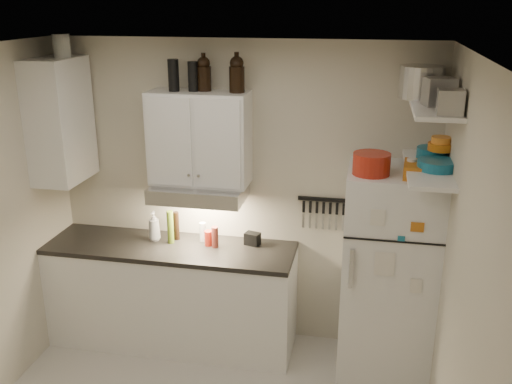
# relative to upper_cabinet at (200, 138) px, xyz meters

# --- Properties ---
(ceiling) EXTENTS (3.20, 3.00, 0.02)m
(ceiling) POSITION_rel_upper_cabinet_xyz_m (0.30, -1.33, 0.78)
(ceiling) COLOR silver
(ceiling) RESTS_ON ground
(back_wall) EXTENTS (3.20, 0.02, 2.60)m
(back_wall) POSITION_rel_upper_cabinet_xyz_m (0.30, 0.18, -0.53)
(back_wall) COLOR beige
(back_wall) RESTS_ON ground
(right_wall) EXTENTS (0.02, 3.00, 2.60)m
(right_wall) POSITION_rel_upper_cabinet_xyz_m (1.91, -1.33, -0.53)
(right_wall) COLOR beige
(right_wall) RESTS_ON ground
(base_cabinet) EXTENTS (2.10, 0.60, 0.88)m
(base_cabinet) POSITION_rel_upper_cabinet_xyz_m (-0.25, -0.14, -1.39)
(base_cabinet) COLOR white
(base_cabinet) RESTS_ON floor
(countertop) EXTENTS (2.10, 0.62, 0.04)m
(countertop) POSITION_rel_upper_cabinet_xyz_m (-0.25, -0.14, -0.93)
(countertop) COLOR black
(countertop) RESTS_ON base_cabinet
(upper_cabinet) EXTENTS (0.80, 0.33, 0.75)m
(upper_cabinet) POSITION_rel_upper_cabinet_xyz_m (0.00, 0.00, 0.00)
(upper_cabinet) COLOR white
(upper_cabinet) RESTS_ON back_wall
(side_cabinet) EXTENTS (0.33, 0.55, 1.00)m
(side_cabinet) POSITION_rel_upper_cabinet_xyz_m (-1.14, -0.14, 0.12)
(side_cabinet) COLOR white
(side_cabinet) RESTS_ON left_wall
(range_hood) EXTENTS (0.76, 0.46, 0.12)m
(range_hood) POSITION_rel_upper_cabinet_xyz_m (0.00, -0.06, -0.44)
(range_hood) COLOR silver
(range_hood) RESTS_ON back_wall
(fridge) EXTENTS (0.70, 0.68, 1.70)m
(fridge) POSITION_rel_upper_cabinet_xyz_m (1.55, -0.18, -0.98)
(fridge) COLOR white
(fridge) RESTS_ON floor
(shelf_hi) EXTENTS (0.30, 0.95, 0.03)m
(shelf_hi) POSITION_rel_upper_cabinet_xyz_m (1.75, -0.31, 0.38)
(shelf_hi) COLOR white
(shelf_hi) RESTS_ON right_wall
(shelf_lo) EXTENTS (0.30, 0.95, 0.03)m
(shelf_lo) POSITION_rel_upper_cabinet_xyz_m (1.75, -0.31, -0.07)
(shelf_lo) COLOR white
(shelf_lo) RESTS_ON right_wall
(knife_strip) EXTENTS (0.42, 0.02, 0.03)m
(knife_strip) POSITION_rel_upper_cabinet_xyz_m (1.00, 0.15, -0.51)
(knife_strip) COLOR black
(knife_strip) RESTS_ON back_wall
(dutch_oven) EXTENTS (0.35, 0.35, 0.15)m
(dutch_oven) POSITION_rel_upper_cabinet_xyz_m (1.36, -0.32, -0.05)
(dutch_oven) COLOR #A92313
(dutch_oven) RESTS_ON fridge
(book_stack) EXTENTS (0.25, 0.30, 0.10)m
(book_stack) POSITION_rel_upper_cabinet_xyz_m (1.70, -0.31, -0.08)
(book_stack) COLOR #BA6517
(book_stack) RESTS_ON fridge
(spice_jar) EXTENTS (0.07, 0.07, 0.11)m
(spice_jar) POSITION_rel_upper_cabinet_xyz_m (1.64, -0.26, -0.07)
(spice_jar) COLOR silver
(spice_jar) RESTS_ON fridge
(stock_pot) EXTENTS (0.41, 0.41, 0.23)m
(stock_pot) POSITION_rel_upper_cabinet_xyz_m (1.68, -0.07, 0.50)
(stock_pot) COLOR silver
(stock_pot) RESTS_ON shelf_hi
(tin_a) EXTENTS (0.22, 0.20, 0.19)m
(tin_a) POSITION_rel_upper_cabinet_xyz_m (1.77, -0.37, 0.48)
(tin_a) COLOR #AAAAAD
(tin_a) RESTS_ON shelf_hi
(tin_b) EXTENTS (0.16, 0.16, 0.15)m
(tin_b) POSITION_rel_upper_cabinet_xyz_m (1.81, -0.67, 0.47)
(tin_b) COLOR #AAAAAD
(tin_b) RESTS_ON shelf_hi
(bowl_teal) EXTENTS (0.23, 0.23, 0.09)m
(bowl_teal) POSITION_rel_upper_cabinet_xyz_m (1.79, -0.11, -0.00)
(bowl_teal) COLOR #186785
(bowl_teal) RESTS_ON shelf_lo
(bowl_orange) EXTENTS (0.18, 0.18, 0.05)m
(bowl_orange) POSITION_rel_upper_cabinet_xyz_m (1.84, -0.18, 0.07)
(bowl_orange) COLOR #CC6A13
(bowl_orange) RESTS_ON bowl_teal
(bowl_yellow) EXTENTS (0.14, 0.14, 0.05)m
(bowl_yellow) POSITION_rel_upper_cabinet_xyz_m (1.84, -0.18, 0.12)
(bowl_yellow) COLOR orange
(bowl_yellow) RESTS_ON bowl_orange
(plates) EXTENTS (0.33, 0.33, 0.07)m
(plates) POSITION_rel_upper_cabinet_xyz_m (1.81, -0.37, -0.02)
(plates) COLOR #186785
(plates) RESTS_ON shelf_lo
(growler_a) EXTENTS (0.13, 0.13, 0.27)m
(growler_a) POSITION_rel_upper_cabinet_xyz_m (0.04, 0.04, 0.51)
(growler_a) COLOR black
(growler_a) RESTS_ON upper_cabinet
(growler_b) EXTENTS (0.15, 0.15, 0.28)m
(growler_b) POSITION_rel_upper_cabinet_xyz_m (0.31, 0.01, 0.52)
(growler_b) COLOR black
(growler_b) RESTS_ON upper_cabinet
(thermos_a) EXTENTS (0.09, 0.09, 0.23)m
(thermos_a) POSITION_rel_upper_cabinet_xyz_m (-0.04, 0.00, 0.49)
(thermos_a) COLOR black
(thermos_a) RESTS_ON upper_cabinet
(thermos_b) EXTENTS (0.11, 0.11, 0.25)m
(thermos_b) POSITION_rel_upper_cabinet_xyz_m (-0.19, -0.02, 0.50)
(thermos_b) COLOR black
(thermos_b) RESTS_ON upper_cabinet
(side_jar) EXTENTS (0.17, 0.17, 0.18)m
(side_jar) POSITION_rel_upper_cabinet_xyz_m (-1.08, -0.08, 0.71)
(side_jar) COLOR silver
(side_jar) RESTS_ON side_cabinet
(soap_bottle) EXTENTS (0.11, 0.11, 0.29)m
(soap_bottle) POSITION_rel_upper_cabinet_xyz_m (-0.42, -0.05, -0.76)
(soap_bottle) COLOR white
(soap_bottle) RESTS_ON countertop
(pepper_mill) EXTENTS (0.06, 0.06, 0.18)m
(pepper_mill) POSITION_rel_upper_cabinet_xyz_m (0.13, -0.09, -0.81)
(pepper_mill) COLOR maroon
(pepper_mill) RESTS_ON countertop
(oil_bottle) EXTENTS (0.06, 0.06, 0.29)m
(oil_bottle) POSITION_rel_upper_cabinet_xyz_m (-0.26, -0.08, -0.76)
(oil_bottle) COLOR #536D1B
(oil_bottle) RESTS_ON countertop
(vinegar_bottle) EXTENTS (0.06, 0.06, 0.25)m
(vinegar_bottle) POSITION_rel_upper_cabinet_xyz_m (-0.24, 0.01, -0.78)
(vinegar_bottle) COLOR black
(vinegar_bottle) RESTS_ON countertop
(clear_bottle) EXTENTS (0.07, 0.07, 0.17)m
(clear_bottle) POSITION_rel_upper_cabinet_xyz_m (-0.00, 0.02, -0.82)
(clear_bottle) COLOR silver
(clear_bottle) RESTS_ON countertop
(red_jar) EXTENTS (0.09, 0.09, 0.13)m
(red_jar) POSITION_rel_upper_cabinet_xyz_m (0.07, -0.07, -0.84)
(red_jar) COLOR #A92313
(red_jar) RESTS_ON countertop
(caddy) EXTENTS (0.14, 0.12, 0.10)m
(caddy) POSITION_rel_upper_cabinet_xyz_m (0.43, 0.02, -0.85)
(caddy) COLOR black
(caddy) RESTS_ON countertop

